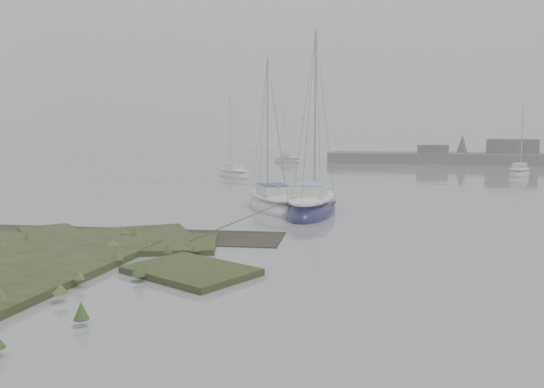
% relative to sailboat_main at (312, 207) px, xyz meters
% --- Properties ---
extents(ground, '(160.00, 160.00, 0.00)m').
position_rel_sailboat_main_xyz_m(ground, '(-1.88, 18.02, -0.31)').
color(ground, slate).
rests_on(ground, ground).
extents(sailboat_main, '(2.51, 7.13, 9.98)m').
position_rel_sailboat_main_xyz_m(sailboat_main, '(0.00, 0.00, 0.00)').
color(sailboat_main, '#13133A').
rests_on(sailboat_main, ground).
extents(sailboat_white, '(4.84, 6.42, 8.78)m').
position_rel_sailboat_main_xyz_m(sailboat_white, '(-2.37, 0.99, -0.04)').
color(sailboat_white, silver).
rests_on(sailboat_white, ground).
extents(sailboat_far_a, '(5.11, 5.48, 7.97)m').
position_rel_sailboat_main_xyz_m(sailboat_far_a, '(-11.06, 20.77, -0.06)').
color(sailboat_far_a, '#B0B7BB').
rests_on(sailboat_far_a, ground).
extents(sailboat_far_b, '(3.25, 5.80, 7.78)m').
position_rel_sailboat_main_xyz_m(sailboat_far_b, '(15.37, 29.28, -0.07)').
color(sailboat_far_b, '#ADB1B8').
rests_on(sailboat_far_b, ground).
extents(sailboat_far_c, '(5.64, 5.09, 8.10)m').
position_rel_sailboat_main_xyz_m(sailboat_far_c, '(-11.61, 46.71, -0.06)').
color(sailboat_far_c, '#A5AAAE').
rests_on(sailboat_far_c, ground).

